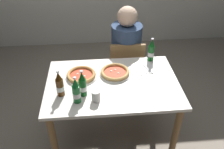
{
  "coord_description": "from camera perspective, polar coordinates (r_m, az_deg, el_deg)",
  "views": [
    {
      "loc": [
        -0.15,
        -1.68,
        2.07
      ],
      "look_at": [
        0.0,
        0.05,
        0.8
      ],
      "focal_mm": 37.84,
      "sensor_mm": 36.0,
      "label": 1
    }
  ],
  "objects": [
    {
      "name": "beer_bottle_center",
      "position": [
        1.96,
        -7.12,
        -2.53
      ],
      "size": [
        0.07,
        0.07,
        0.25
      ],
      "color": "#14591E",
      "rests_on": "dining_table_main"
    },
    {
      "name": "dining_table_main",
      "position": [
        2.22,
        0.11,
        -4.19
      ],
      "size": [
        1.2,
        0.8,
        0.75
      ],
      "color": "silver",
      "rests_on": "ground_plane"
    },
    {
      "name": "pizza_margherita_near",
      "position": [
        2.21,
        -7.44,
        -0.17
      ],
      "size": [
        0.29,
        0.29,
        0.04
      ],
      "color": "white",
      "rests_on": "dining_table_main"
    },
    {
      "name": "ground_plane",
      "position": [
        2.67,
        0.1,
        -14.64
      ],
      "size": [
        8.0,
        8.0,
        0.0
      ],
      "primitive_type": "plane",
      "color": "gray"
    },
    {
      "name": "chair_behind_table",
      "position": [
        2.81,
        3.35,
        1.69
      ],
      "size": [
        0.41,
        0.41,
        0.85
      ],
      "rotation": [
        0.0,
        0.0,
        3.11
      ],
      "color": "olive",
      "rests_on": "ground_plane"
    },
    {
      "name": "napkin_with_cutlery",
      "position": [
        2.34,
        8.01,
        1.43
      ],
      "size": [
        0.22,
        0.22,
        0.01
      ],
      "color": "white",
      "rests_on": "dining_table_main"
    },
    {
      "name": "paper_cup",
      "position": [
        1.93,
        -3.89,
        -5.16
      ],
      "size": [
        0.07,
        0.07,
        0.09
      ],
      "primitive_type": "cylinder",
      "color": "white",
      "rests_on": "dining_table_main"
    },
    {
      "name": "diner_seated",
      "position": [
        2.8,
        3.33,
        3.99
      ],
      "size": [
        0.34,
        0.34,
        1.21
      ],
      "color": "#2D3342",
      "rests_on": "ground_plane"
    },
    {
      "name": "beer_bottle_extra",
      "position": [
        1.99,
        -12.5,
        -2.5
      ],
      "size": [
        0.07,
        0.07,
        0.25
      ],
      "color": "#512D0F",
      "rests_on": "dining_table_main"
    },
    {
      "name": "beer_bottle_right",
      "position": [
        1.9,
        -8.63,
        -4.12
      ],
      "size": [
        0.07,
        0.07,
        0.25
      ],
      "color": "#196B2D",
      "rests_on": "dining_table_main"
    },
    {
      "name": "pizza_marinara_far",
      "position": [
        2.23,
        0.73,
        0.5
      ],
      "size": [
        0.3,
        0.3,
        0.04
      ],
      "color": "white",
      "rests_on": "dining_table_main"
    },
    {
      "name": "beer_bottle_left",
      "position": [
        2.43,
        9.45,
        5.58
      ],
      "size": [
        0.07,
        0.07,
        0.25
      ],
      "color": "#14591E",
      "rests_on": "dining_table_main"
    }
  ]
}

